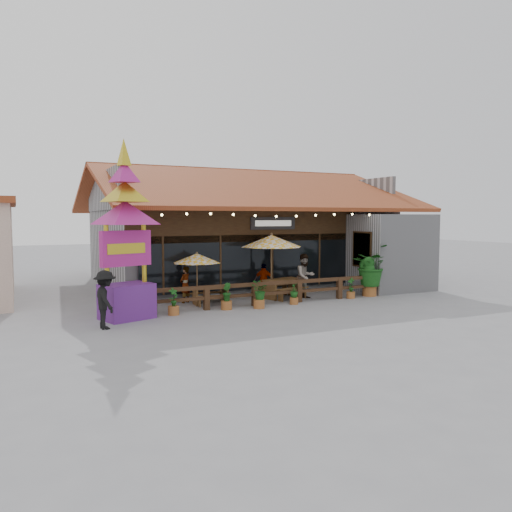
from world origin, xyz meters
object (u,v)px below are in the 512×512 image
picnic_table_right (283,285)px  pedestrian (105,300)px  picnic_table_left (211,293)px  umbrella_left (197,258)px  thai_sign_tower (125,217)px  umbrella_right (271,241)px  tropical_plant (370,266)px

picnic_table_right → pedestrian: (-7.84, -2.84, 0.36)m
picnic_table_left → umbrella_left: bearing=139.4°
thai_sign_tower → pedestrian: bearing=-125.9°
umbrella_right → tropical_plant: size_ratio=1.39×
thai_sign_tower → umbrella_right: bearing=14.7°
umbrella_right → thai_sign_tower: 6.73m
picnic_table_left → thai_sign_tower: (-3.60, -1.49, 2.99)m
umbrella_right → tropical_plant: bearing=-17.0°
tropical_plant → pedestrian: 11.69m
picnic_table_left → pedestrian: pedestrian is taller
thai_sign_tower → picnic_table_left: bearing=22.4°
picnic_table_right → thai_sign_tower: thai_sign_tower is taller
tropical_plant → pedestrian: (-11.56, -1.66, -0.39)m
picnic_table_right → pedestrian: size_ratio=1.12×
umbrella_left → pedestrian: bearing=-142.6°
picnic_table_right → tropical_plant: 3.98m
umbrella_left → tropical_plant: (7.49, -1.46, -0.51)m
picnic_table_right → thai_sign_tower: (-6.93, -1.58, 2.90)m
umbrella_left → thai_sign_tower: thai_sign_tower is taller
pedestrian → tropical_plant: bearing=-87.6°
umbrella_right → picnic_table_left: size_ratio=2.07×
tropical_plant → picnic_table_right: bearing=162.4°
tropical_plant → thai_sign_tower: bearing=-177.8°
picnic_table_right → thai_sign_tower: bearing=-167.1°
umbrella_right → thai_sign_tower: bearing=-165.3°
pedestrian → thai_sign_tower: bearing=-41.7°
umbrella_left → picnic_table_left: bearing=-40.6°
tropical_plant → umbrella_right: bearing=163.0°
umbrella_right → picnic_table_right: (0.49, -0.11, -1.89)m
umbrella_left → tropical_plant: tropical_plant is taller
tropical_plant → pedestrian: tropical_plant is taller
umbrella_left → picnic_table_left: 1.47m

